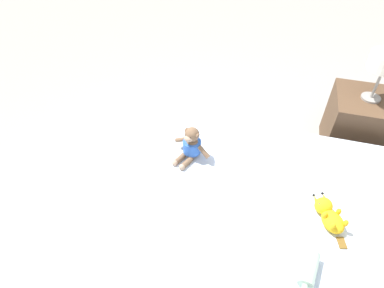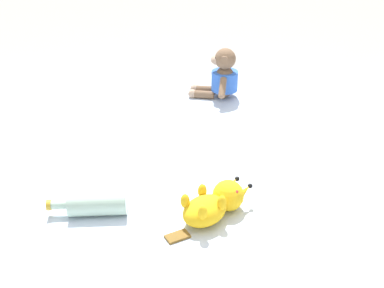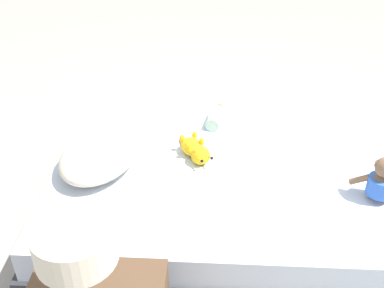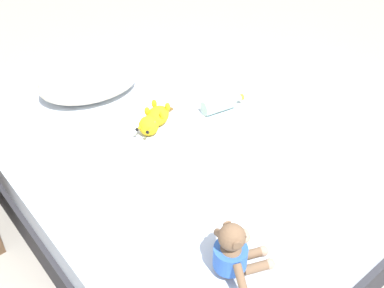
{
  "view_description": "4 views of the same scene",
  "coord_description": "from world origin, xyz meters",
  "px_view_note": "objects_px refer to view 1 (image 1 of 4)",
  "views": [
    {
      "loc": [
        1.22,
        -0.24,
        1.97
      ],
      "look_at": [
        -0.31,
        -0.66,
        0.48
      ],
      "focal_mm": 30.77,
      "sensor_mm": 36.0,
      "label": 1
    },
    {
      "loc": [
        0.36,
        1.46,
        1.35
      ],
      "look_at": [
        -0.0,
        -0.05,
        0.49
      ],
      "focal_mm": 48.27,
      "sensor_mm": 36.0,
      "label": 2
    },
    {
      "loc": [
        -2.03,
        0.13,
        1.81
      ],
      "look_at": [
        0.03,
        0.24,
        0.44
      ],
      "focal_mm": 43.16,
      "sensor_mm": 36.0,
      "label": 3
    },
    {
      "loc": [
        -1.04,
        -1.33,
        1.77
      ],
      "look_at": [
        -0.0,
        -0.08,
        0.45
      ],
      "focal_mm": 42.25,
      "sensor_mm": 36.0,
      "label": 4
    }
  ],
  "objects_px": {
    "plush_yellow_creature": "(329,215)",
    "nightstand": "(358,125)",
    "glass_bottle": "(309,270)",
    "plush_monkey": "(191,145)",
    "bed": "(281,231)"
  },
  "relations": [
    {
      "from": "plush_yellow_creature",
      "to": "nightstand",
      "type": "distance_m",
      "value": 1.14
    },
    {
      "from": "bed",
      "to": "nightstand",
      "type": "distance_m",
      "value": 1.22
    },
    {
      "from": "bed",
      "to": "plush_yellow_creature",
      "type": "height_order",
      "value": "plush_yellow_creature"
    },
    {
      "from": "glass_bottle",
      "to": "plush_monkey",
      "type": "bearing_deg",
      "value": -129.5
    },
    {
      "from": "bed",
      "to": "plush_monkey",
      "type": "relative_size",
      "value": 7.07
    },
    {
      "from": "glass_bottle",
      "to": "nightstand",
      "type": "bearing_deg",
      "value": 164.55
    },
    {
      "from": "plush_yellow_creature",
      "to": "nightstand",
      "type": "bearing_deg",
      "value": 164.65
    },
    {
      "from": "nightstand",
      "to": "glass_bottle",
      "type": "bearing_deg",
      "value": -15.45
    },
    {
      "from": "plush_monkey",
      "to": "nightstand",
      "type": "distance_m",
      "value": 1.44
    },
    {
      "from": "bed",
      "to": "plush_yellow_creature",
      "type": "xyz_separation_m",
      "value": [
        -0.01,
        0.22,
        0.24
      ]
    },
    {
      "from": "bed",
      "to": "plush_monkey",
      "type": "distance_m",
      "value": 0.78
    },
    {
      "from": "glass_bottle",
      "to": "nightstand",
      "type": "relative_size",
      "value": 0.48
    },
    {
      "from": "plush_yellow_creature",
      "to": "glass_bottle",
      "type": "relative_size",
      "value": 1.23
    },
    {
      "from": "bed",
      "to": "glass_bottle",
      "type": "height_order",
      "value": "glass_bottle"
    },
    {
      "from": "nightstand",
      "to": "bed",
      "type": "bearing_deg",
      "value": -25.06
    }
  ]
}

